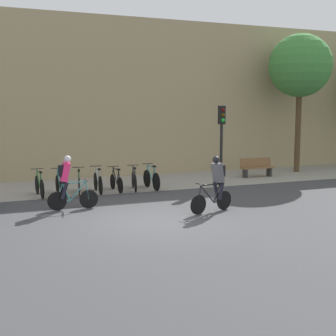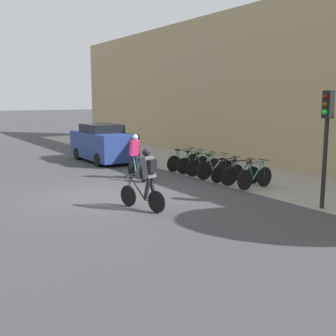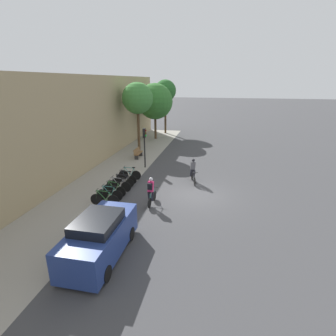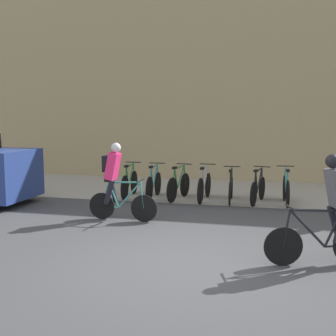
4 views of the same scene
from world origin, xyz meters
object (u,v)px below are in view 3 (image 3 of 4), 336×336
parked_bike_1 (110,194)px  parked_car (100,237)px  parked_bike_6 (130,174)px  parked_bike_5 (126,178)px  parked_bike_0 (105,199)px  bench (138,153)px  traffic_light_pole (145,141)px  cyclist_grey (193,169)px  parked_bike_2 (114,190)px  cyclist_pink (151,191)px  parked_bike_4 (123,182)px  parked_bike_3 (119,185)px

parked_bike_1 → parked_car: parked_car is taller
parked_bike_1 → parked_bike_6: parked_bike_6 is taller
parked_bike_5 → parked_car: size_ratio=0.37×
parked_bike_0 → bench: 10.11m
parked_bike_0 → traffic_light_pole: 7.59m
cyclist_grey → parked_bike_6: 4.66m
parked_bike_0 → parked_bike_2: parked_bike_0 is taller
cyclist_pink → parked_bike_2: cyclist_pink is taller
parked_bike_1 → parked_bike_2: 0.72m
parked_bike_1 → parked_bike_4: bearing=-0.0°
parked_bike_5 → parked_car: 8.20m
parked_bike_3 → parked_car: 6.79m
cyclist_grey → parked_bike_1: size_ratio=1.05×
parked_bike_6 → parked_car: size_ratio=0.39×
parked_bike_5 → traffic_light_pole: size_ratio=0.49×
traffic_light_pole → bench: (2.70, 1.50, -1.84)m
cyclist_grey → parked_bike_0: 6.71m
parked_bike_5 → traffic_light_pole: 4.19m
cyclist_pink → parked_bike_0: size_ratio=1.00×
parked_bike_1 → bench: 9.39m
cyclist_grey → parked_bike_0: bearing=136.5°
parked_bike_0 → parked_car: 4.74m
parked_bike_6 → bench: (5.68, 1.21, 0.06)m
parked_bike_1 → cyclist_grey: bearing=-48.1°
parked_bike_2 → parked_bike_0: bearing=-180.0°
parked_bike_0 → parked_bike_4: parked_bike_0 is taller
parked_bike_3 → parked_bike_1: bearing=180.0°
parked_bike_4 → parked_bike_5: 0.72m
cyclist_pink → cyclist_grey: 4.71m
parked_bike_2 → parked_bike_6: bearing=0.0°
parked_bike_0 → bench: size_ratio=1.06×
parked_bike_0 → traffic_light_pole: (7.34, -0.29, 1.90)m
bench → parked_bike_5: bearing=-169.3°
parked_bike_2 → bench: (8.59, 1.21, 0.06)m
parked_bike_5 → bench: 6.53m
parked_bike_3 → cyclist_grey: bearing=-59.8°
cyclist_pink → parked_bike_1: 2.72m
parked_bike_4 → cyclist_pink: bearing=-131.4°
parked_bike_3 → parked_bike_4: size_ratio=1.09×
parked_bike_2 → parked_car: bearing=-162.5°
parked_bike_0 → parked_bike_5: parked_bike_0 is taller
parked_bike_5 → parked_bike_6: (0.73, 0.00, 0.02)m
parked_bike_1 → parked_bike_4: (2.18, -0.00, -0.02)m
parked_bike_1 → parked_bike_4: size_ratio=1.04×
parked_bike_1 → parked_bike_5: parked_bike_1 is taller
parked_bike_2 → parked_bike_6: 2.91m
cyclist_pink → parked_bike_4: 3.58m
cyclist_pink → bench: (9.47, 3.87, -0.48)m
parked_bike_0 → parked_bike_3: bearing=0.0°
cyclist_pink → parked_bike_1: cyclist_pink is taller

